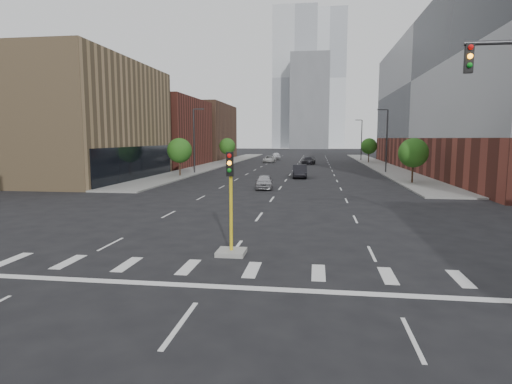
% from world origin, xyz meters
% --- Properties ---
extents(ground, '(400.00, 400.00, 0.00)m').
position_xyz_m(ground, '(0.00, 0.00, 0.00)').
color(ground, black).
rests_on(ground, ground).
extents(sidewalk_left_far, '(5.00, 92.00, 0.15)m').
position_xyz_m(sidewalk_left_far, '(-15.00, 74.00, 0.07)').
color(sidewalk_left_far, gray).
rests_on(sidewalk_left_far, ground).
extents(sidewalk_right_far, '(5.00, 92.00, 0.15)m').
position_xyz_m(sidewalk_right_far, '(15.00, 74.00, 0.07)').
color(sidewalk_right_far, gray).
rests_on(sidewalk_right_far, ground).
extents(building_left_mid, '(20.00, 24.00, 14.00)m').
position_xyz_m(building_left_mid, '(-27.50, 40.00, 7.00)').
color(building_left_mid, '#9C7E58').
rests_on(building_left_mid, ground).
extents(building_left_far_a, '(20.00, 22.00, 12.00)m').
position_xyz_m(building_left_far_a, '(-27.50, 66.00, 6.00)').
color(building_left_far_a, brown).
rests_on(building_left_far_a, ground).
extents(building_left_far_b, '(20.00, 24.00, 13.00)m').
position_xyz_m(building_left_far_b, '(-27.50, 92.00, 6.50)').
color(building_left_far_b, brown).
rests_on(building_left_far_b, ground).
extents(building_right_main, '(24.00, 70.00, 22.00)m').
position_xyz_m(building_right_main, '(29.50, 60.00, 11.00)').
color(building_right_main, brown).
rests_on(building_right_main, ground).
extents(tower_left, '(22.00, 22.00, 70.00)m').
position_xyz_m(tower_left, '(-8.00, 220.00, 35.00)').
color(tower_left, '#B2B7BC').
rests_on(tower_left, ground).
extents(tower_right, '(20.00, 20.00, 80.00)m').
position_xyz_m(tower_right, '(10.00, 260.00, 40.00)').
color(tower_right, '#B2B7BC').
rests_on(tower_right, ground).
extents(tower_mid, '(18.00, 18.00, 44.00)m').
position_xyz_m(tower_mid, '(0.00, 200.00, 22.00)').
color(tower_mid, slate).
rests_on(tower_mid, ground).
extents(median_traffic_signal, '(1.20, 1.20, 4.40)m').
position_xyz_m(median_traffic_signal, '(0.00, 8.97, 0.97)').
color(median_traffic_signal, '#999993').
rests_on(median_traffic_signal, ground).
extents(streetlight_right_a, '(1.60, 0.22, 9.07)m').
position_xyz_m(streetlight_right_a, '(13.41, 55.00, 5.01)').
color(streetlight_right_a, '#2D2D30').
rests_on(streetlight_right_a, ground).
extents(streetlight_right_b, '(1.60, 0.22, 9.07)m').
position_xyz_m(streetlight_right_b, '(13.41, 90.00, 5.01)').
color(streetlight_right_b, '#2D2D30').
rests_on(streetlight_right_b, ground).
extents(streetlight_left, '(1.60, 0.22, 9.07)m').
position_xyz_m(streetlight_left, '(-13.41, 50.00, 5.01)').
color(streetlight_left, '#2D2D30').
rests_on(streetlight_left, ground).
extents(tree_left_near, '(3.20, 3.20, 4.85)m').
position_xyz_m(tree_left_near, '(-14.00, 45.00, 3.39)').
color(tree_left_near, '#382619').
rests_on(tree_left_near, ground).
extents(tree_left_far, '(3.20, 3.20, 4.85)m').
position_xyz_m(tree_left_far, '(-14.00, 75.00, 3.39)').
color(tree_left_far, '#382619').
rests_on(tree_left_far, ground).
extents(tree_right_near, '(3.20, 3.20, 4.85)m').
position_xyz_m(tree_right_near, '(14.00, 40.00, 3.39)').
color(tree_right_near, '#382619').
rests_on(tree_right_near, ground).
extents(tree_right_far, '(3.20, 3.20, 4.85)m').
position_xyz_m(tree_right_far, '(14.00, 80.00, 3.39)').
color(tree_right_far, '#382619').
rests_on(tree_right_far, ground).
extents(car_near_left, '(1.93, 4.17, 1.38)m').
position_xyz_m(car_near_left, '(-1.50, 33.12, 0.69)').
color(car_near_left, '#ABAAAF').
rests_on(car_near_left, ground).
extents(car_mid_right, '(1.98, 5.10, 1.65)m').
position_xyz_m(car_mid_right, '(1.50, 45.68, 0.83)').
color(car_mid_right, black).
rests_on(car_mid_right, ground).
extents(car_far_left, '(2.28, 4.92, 1.37)m').
position_xyz_m(car_far_left, '(-6.02, 79.23, 0.68)').
color(car_far_left, silver).
rests_on(car_far_left, ground).
extents(car_deep_right, '(2.78, 5.26, 1.45)m').
position_xyz_m(car_deep_right, '(2.12, 73.48, 0.73)').
color(car_deep_right, black).
rests_on(car_deep_right, ground).
extents(car_distant, '(2.50, 5.21, 1.72)m').
position_xyz_m(car_distant, '(-5.71, 90.82, 0.86)').
color(car_distant, silver).
rests_on(car_distant, ground).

